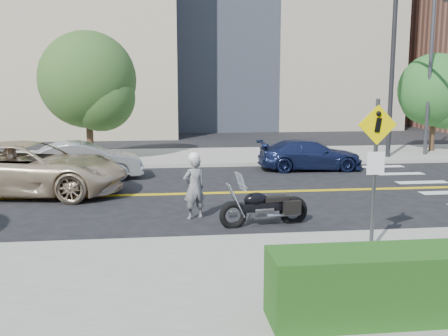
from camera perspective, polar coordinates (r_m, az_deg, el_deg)
name	(u,v)px	position (r m, az deg, el deg)	size (l,w,h in m)	color
ground_plane	(161,194)	(16.38, -6.84, -2.88)	(120.00, 120.00, 0.00)	black
sidewalk_near	(161,284)	(9.17, -6.86, -12.47)	(60.00, 5.00, 0.15)	#9E9B91
sidewalk_far	(161,157)	(23.75, -6.84, 1.17)	(60.00, 5.00, 0.15)	#9E9B91
lamp_post	(430,66)	(25.48, 21.55, 10.34)	(0.16, 0.16, 8.00)	#4C4C51
traffic_light	(403,52)	(23.33, 18.88, 11.91)	(0.28, 4.50, 7.00)	black
pedestrian_sign	(375,160)	(10.65, 16.16, 0.84)	(0.78, 0.08, 3.00)	#4C4C51
motorcyclist	(194,186)	(13.31, -3.26, -1.93)	(0.69, 0.58, 1.73)	#B2B2B7
motorcycle	(265,199)	(12.76, 4.46, -3.34)	(2.19, 0.67, 1.33)	black
suv	(30,168)	(17.19, -20.40, -0.03)	(2.73, 5.93, 1.65)	#CAB494
parked_car_silver	(84,161)	(19.22, -15.02, 0.74)	(1.43, 4.09, 1.35)	#A2A5AA
parked_car_blue	(310,155)	(20.95, 9.34, 1.43)	(1.67, 4.10, 1.19)	#19224C
tree_far_a	(88,80)	(23.01, -14.63, 9.26)	(4.06, 4.06, 5.56)	#382619
tree_far_b	(435,90)	(27.01, 21.99, 7.87)	(3.45, 3.45, 4.78)	#382619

